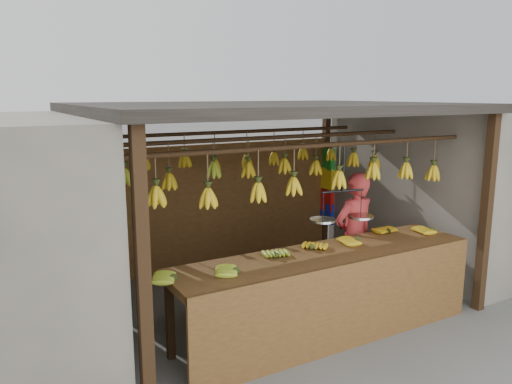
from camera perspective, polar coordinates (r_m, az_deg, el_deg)
ground at (r=6.36m, az=1.37°, el=-12.03°), size 80.00×80.00×0.00m
stall at (r=6.16m, az=-0.13°, el=6.19°), size 4.30×3.30×2.40m
neighbor_right at (r=8.41m, az=22.94°, el=1.00°), size 3.00×3.00×2.30m
counter at (r=5.19m, az=8.79°, el=-9.29°), size 3.47×0.77×0.96m
hanging_bananas at (r=5.92m, az=1.42°, el=2.59°), size 3.62×2.22×0.40m
balance_scale at (r=5.36m, az=9.81°, el=-2.54°), size 0.71×0.34×0.81m
vendor at (r=6.23m, az=11.12°, el=-5.01°), size 0.60×0.42×1.58m
bag_bundles at (r=8.20m, az=8.18°, el=0.45°), size 0.08×0.26×1.24m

